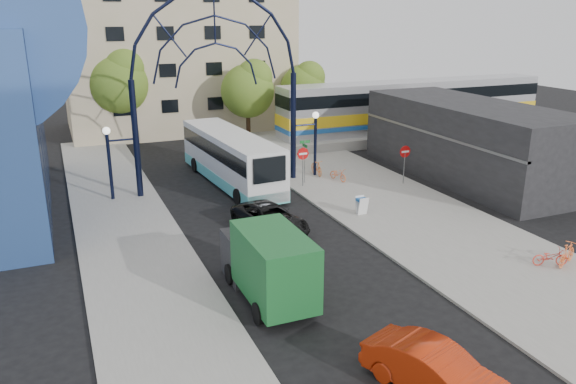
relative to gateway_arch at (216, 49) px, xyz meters
name	(u,v)px	position (x,y,z in m)	size (l,w,h in m)	color
ground	(316,280)	(0.00, -14.00, -8.56)	(120.00, 120.00, 0.00)	black
sidewalk_east	(419,221)	(8.00, -10.00, -8.50)	(8.00, 56.00, 0.12)	gray
plaza_west	(135,250)	(-6.50, -8.00, -8.50)	(5.00, 50.00, 0.12)	gray
gateway_arch	(216,49)	(0.00, 0.00, 0.00)	(13.64, 0.44, 12.10)	black
stop_sign	(303,157)	(4.80, -2.00, -6.56)	(0.80, 0.07, 2.50)	slate
do_not_enter_sign	(405,155)	(11.00, -4.00, -6.58)	(0.76, 0.07, 2.48)	slate
street_name_sign	(305,152)	(5.20, -1.40, -6.43)	(0.70, 0.70, 2.80)	slate
sandwich_board	(362,203)	(5.60, -8.02, -7.81)	(0.55, 0.61, 0.99)	white
commercial_block_east	(469,141)	(16.00, -4.00, -6.06)	(6.00, 16.00, 5.00)	black
apartment_block	(176,53)	(2.00, 20.97, -1.55)	(20.00, 12.10, 14.00)	tan
train_platform	(412,133)	(20.00, 8.00, -8.16)	(32.00, 5.00, 0.80)	gray
train_car	(414,105)	(20.00, 8.00, -5.66)	(25.10, 3.05, 4.20)	#B7B7BC
tree_north_a	(249,88)	(6.12, 11.93, -3.95)	(4.48, 4.48, 7.00)	#382314
tree_north_b	(119,80)	(-3.88, 15.93, -3.29)	(5.12, 5.12, 8.00)	#382314
tree_north_c	(305,86)	(12.12, 13.93, -4.28)	(4.16, 4.16, 6.50)	#382314
city_bus	(231,157)	(0.96, 0.82, -6.85)	(3.48, 12.06, 3.27)	white
green_truck	(267,263)	(-2.37, -14.55, -7.10)	(2.27, 5.78, 2.91)	black
black_suv	(270,219)	(0.22, -8.15, -7.88)	(2.25, 4.87, 1.35)	black
red_sedan	(436,371)	(0.05, -21.91, -7.82)	(1.56, 4.47, 1.47)	#B3270B
bike_near_a	(338,174)	(7.44, -1.76, -8.03)	(0.54, 1.55, 0.81)	orange
bike_near_b	(316,167)	(6.71, -0.01, -7.90)	(0.50, 1.78, 1.07)	orange
bike_far_a	(550,257)	(9.85, -16.90, -8.03)	(0.53, 1.53, 0.80)	#E53D2D
bike_far_b	(567,254)	(10.58, -17.11, -7.93)	(0.48, 1.69, 1.01)	orange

